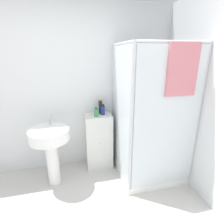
# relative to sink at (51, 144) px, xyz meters

# --- Properties ---
(wall_back) EXTENTS (6.40, 0.06, 2.50)m
(wall_back) POSITION_rel_sink_xyz_m (0.21, 0.46, 0.62)
(wall_back) COLOR silver
(wall_back) RESTS_ON ground_plane
(shower_enclosure) EXTENTS (0.92, 0.95, 1.93)m
(shower_enclosure) POSITION_rel_sink_xyz_m (1.37, -0.11, -0.12)
(shower_enclosure) COLOR white
(shower_enclosure) RESTS_ON ground_plane
(vanity_cabinet) EXTENTS (0.41, 0.33, 0.90)m
(vanity_cabinet) POSITION_rel_sink_xyz_m (0.70, 0.27, -0.18)
(vanity_cabinet) COLOR silver
(vanity_cabinet) RESTS_ON ground_plane
(sink) EXTENTS (0.53, 0.53, 0.97)m
(sink) POSITION_rel_sink_xyz_m (0.00, 0.00, 0.00)
(sink) COLOR white
(sink) RESTS_ON ground_plane
(soap_dispenser) EXTENTS (0.06, 0.06, 0.15)m
(soap_dispenser) POSITION_rel_sink_xyz_m (0.66, 0.21, 0.33)
(soap_dispenser) COLOR green
(soap_dispenser) RESTS_ON vanity_cabinet
(shampoo_bottle_tall_black) EXTENTS (0.06, 0.06, 0.23)m
(shampoo_bottle_tall_black) POSITION_rel_sink_xyz_m (0.75, 0.33, 0.38)
(shampoo_bottle_tall_black) COLOR #281E33
(shampoo_bottle_tall_black) RESTS_ON vanity_cabinet
(shampoo_bottle_blue) EXTENTS (0.06, 0.06, 0.16)m
(shampoo_bottle_blue) POSITION_rel_sink_xyz_m (0.77, 0.26, 0.34)
(shampoo_bottle_blue) COLOR navy
(shampoo_bottle_blue) RESTS_ON vanity_cabinet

